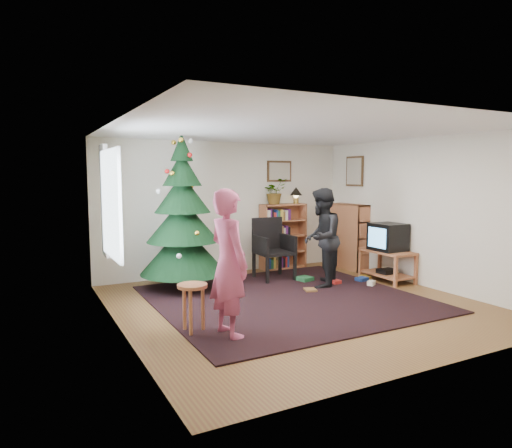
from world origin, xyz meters
name	(u,v)px	position (x,y,z in m)	size (l,w,h in m)	color
floor	(297,304)	(0.00, 0.00, 0.00)	(5.00, 5.00, 0.00)	brown
ceiling	(298,130)	(0.00, 0.00, 2.50)	(5.00, 5.00, 0.00)	white
wall_back	(227,208)	(0.00, 2.50, 1.25)	(5.00, 0.02, 2.50)	silver
wall_front	(441,241)	(0.00, -2.50, 1.25)	(5.00, 0.02, 2.50)	silver
wall_left	(118,228)	(-2.50, 0.00, 1.25)	(0.02, 5.00, 2.50)	silver
wall_right	(423,212)	(2.50, 0.00, 1.25)	(0.02, 5.00, 2.50)	silver
rug	(286,299)	(0.00, 0.30, 0.01)	(3.80, 3.60, 0.02)	black
window_pane	(111,204)	(-2.47, 0.60, 1.50)	(0.04, 1.20, 1.40)	silver
curtain	(105,201)	(-2.43, 1.30, 1.50)	(0.06, 0.35, 1.60)	white
picture_back	(279,171)	(1.15, 2.48, 1.95)	(0.55, 0.03, 0.42)	#4C3319
picture_right	(355,171)	(2.48, 1.75, 1.95)	(0.03, 0.50, 0.60)	#4C3319
christmas_tree	(183,225)	(-1.17, 1.61, 1.06)	(1.41, 1.41, 2.55)	#3F2816
bookshelf_back	(283,235)	(1.17, 2.34, 0.66)	(0.95, 0.30, 1.30)	#AF643E
bookshelf_right	(348,235)	(2.34, 1.75, 0.66)	(0.30, 0.95, 1.30)	#AF643E
tv_stand	(387,263)	(2.22, 0.51, 0.33)	(0.53, 0.95, 0.55)	#AF643E
crt_tv	(388,237)	(2.22, 0.51, 0.79)	(0.51, 0.55, 0.48)	black
armchair	(271,246)	(0.49, 1.64, 0.60)	(0.62, 0.62, 1.10)	black
stool	(192,295)	(-1.76, -0.46, 0.46)	(0.36, 0.36, 0.59)	#AF643E
person_standing	(229,263)	(-1.42, -0.74, 0.86)	(0.63, 0.41, 1.72)	#B3476C
person_by_chair	(321,238)	(0.94, 0.71, 0.83)	(0.81, 0.63, 1.66)	black
potted_plant	(275,191)	(0.97, 2.34, 1.55)	(0.45, 0.39, 0.50)	gray
table_lamp	(296,192)	(1.47, 2.34, 1.53)	(0.25, 0.25, 0.33)	#A57F33
floor_clutter	(342,282)	(1.37, 0.69, 0.04)	(1.63, 1.03, 0.08)	#A51E19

